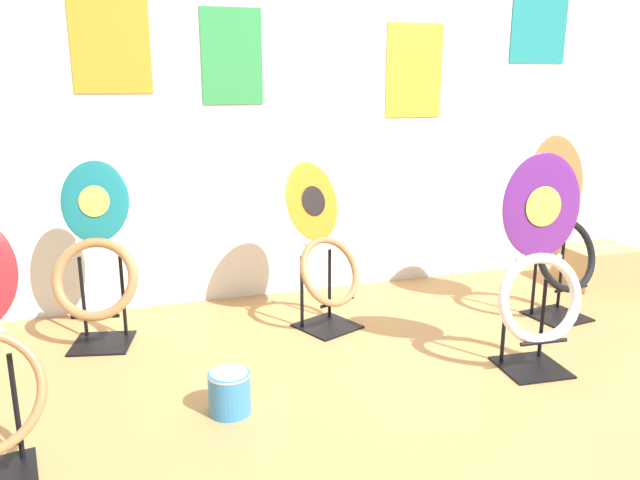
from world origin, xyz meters
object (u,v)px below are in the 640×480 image
(toilet_seat_display_orange_sun, at_px, (323,253))
(toilet_seat_display_teal_sax, at_px, (96,262))
(toilet_seat_display_purple_note, at_px, (540,278))
(toilet_seat_display_woodgrain, at_px, (562,236))
(paint_can, at_px, (229,391))
(storage_box, at_px, (597,265))

(toilet_seat_display_orange_sun, xyz_separation_m, toilet_seat_display_teal_sax, (-1.12, 0.12, 0.02))
(toilet_seat_display_purple_note, bearing_deg, toilet_seat_display_woodgrain, 44.11)
(toilet_seat_display_purple_note, distance_m, paint_can, 1.41)
(toilet_seat_display_teal_sax, height_order, toilet_seat_display_woodgrain, toilet_seat_display_woodgrain)
(toilet_seat_display_orange_sun, relative_size, toilet_seat_display_purple_note, 0.88)
(storage_box, bearing_deg, toilet_seat_display_woodgrain, -147.39)
(toilet_seat_display_purple_note, distance_m, toilet_seat_display_woodgrain, 0.74)
(toilet_seat_display_purple_note, distance_m, storage_box, 1.50)
(toilet_seat_display_orange_sun, relative_size, toilet_seat_display_teal_sax, 0.96)
(toilet_seat_display_purple_note, bearing_deg, storage_box, 38.34)
(storage_box, bearing_deg, toilet_seat_display_purple_note, -141.66)
(toilet_seat_display_orange_sun, xyz_separation_m, toilet_seat_display_purple_note, (0.74, -0.78, 0.03))
(toilet_seat_display_teal_sax, bearing_deg, toilet_seat_display_woodgrain, -9.43)
(toilet_seat_display_orange_sun, height_order, storage_box, toilet_seat_display_orange_sun)
(toilet_seat_display_orange_sun, bearing_deg, storage_box, 3.89)
(toilet_seat_display_teal_sax, xyz_separation_m, paint_can, (0.48, -0.86, -0.33))
(toilet_seat_display_purple_note, bearing_deg, toilet_seat_display_teal_sax, 153.88)
(paint_can, bearing_deg, toilet_seat_display_woodgrain, 13.82)
(toilet_seat_display_teal_sax, distance_m, paint_can, 1.04)
(toilet_seat_display_woodgrain, bearing_deg, paint_can, -166.18)
(toilet_seat_display_orange_sun, height_order, toilet_seat_display_purple_note, toilet_seat_display_purple_note)
(toilet_seat_display_teal_sax, relative_size, paint_can, 5.20)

